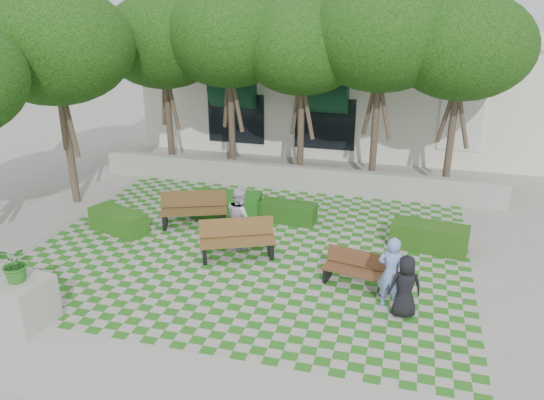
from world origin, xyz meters
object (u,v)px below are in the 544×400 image
(hedge_midleft, at_px, (227,205))
(person_blue, at_px, (391,273))
(bench_east, at_px, (357,270))
(hedge_west, at_px, (118,221))
(planter_front, at_px, (22,293))
(hedge_midright, at_px, (288,212))
(person_dark, at_px, (405,287))
(hedge_east, at_px, (429,237))
(person_white, at_px, (240,218))
(bench_west, at_px, (194,210))
(bench_mid, at_px, (237,240))

(hedge_midleft, distance_m, person_blue, 6.88)
(bench_east, bearing_deg, hedge_midleft, 155.04)
(hedge_west, distance_m, planter_front, 4.95)
(hedge_west, height_order, planter_front, planter_front)
(bench_east, bearing_deg, person_blue, -33.45)
(hedge_midright, bearing_deg, person_dark, -49.90)
(hedge_midleft, height_order, person_blue, person_blue)
(bench_east, relative_size, hedge_east, 0.82)
(hedge_east, height_order, person_white, person_white)
(hedge_midleft, bearing_deg, hedge_midright, 2.65)
(bench_west, distance_m, hedge_midright, 2.97)
(planter_front, bearing_deg, hedge_midleft, 71.81)
(bench_mid, height_order, hedge_west, bench_mid)
(bench_west, height_order, hedge_west, bench_west)
(bench_east, bearing_deg, bench_mid, 179.59)
(bench_east, xyz_separation_m, person_dark, (1.18, -1.06, 0.32))
(bench_east, relative_size, person_blue, 0.97)
(bench_east, distance_m, bench_mid, 3.42)
(person_dark, bearing_deg, bench_east, -55.17)
(bench_west, xyz_separation_m, hedge_midleft, (0.73, 0.96, -0.13))
(planter_front, height_order, person_blue, planter_front)
(bench_east, distance_m, bench_west, 5.85)
(bench_east, bearing_deg, bench_west, 166.98)
(hedge_midright, height_order, person_white, person_white)
(bench_west, xyz_separation_m, hedge_midright, (2.77, 1.06, -0.20))
(hedge_midright, bearing_deg, bench_mid, -105.64)
(bench_mid, bearing_deg, hedge_east, -3.34)
(hedge_east, xyz_separation_m, person_dark, (-0.58, -3.62, 0.37))
(planter_front, relative_size, person_dark, 1.29)
(planter_front, xyz_separation_m, person_white, (3.39, 4.89, 0.11))
(hedge_midright, height_order, person_dark, person_dark)
(bench_east, height_order, planter_front, planter_front)
(hedge_midleft, xyz_separation_m, planter_front, (-2.26, -6.87, 0.39))
(bench_mid, distance_m, person_blue, 4.48)
(person_white, bearing_deg, bench_west, 25.74)
(hedge_east, height_order, hedge_midright, hedge_east)
(hedge_midleft, relative_size, person_white, 1.25)
(bench_mid, relative_size, person_white, 1.21)
(person_white, bearing_deg, bench_east, -146.48)
(bench_west, relative_size, person_white, 1.21)
(bench_east, distance_m, planter_front, 7.75)
(bench_east, height_order, person_white, person_white)
(planter_front, bearing_deg, bench_east, 27.32)
(hedge_midright, distance_m, person_dark, 5.86)
(bench_west, relative_size, person_blue, 1.19)
(hedge_east, relative_size, person_dark, 1.43)
(hedge_east, distance_m, hedge_midleft, 6.43)
(planter_front, bearing_deg, hedge_east, 35.27)
(hedge_east, bearing_deg, bench_mid, -159.66)
(person_blue, bearing_deg, person_white, -11.53)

